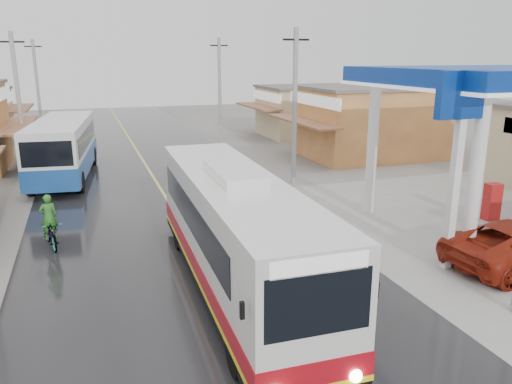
# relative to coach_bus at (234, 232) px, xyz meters

# --- Properties ---
(ground) EXTENTS (120.00, 120.00, 0.00)m
(ground) POSITION_rel_coach_bus_xyz_m (-0.38, -3.88, -1.74)
(ground) COLOR slate
(ground) RESTS_ON ground
(road) EXTENTS (12.00, 90.00, 0.02)m
(road) POSITION_rel_coach_bus_xyz_m (-0.38, 11.12, -1.73)
(road) COLOR black
(road) RESTS_ON ground
(centre_line) EXTENTS (0.15, 90.00, 0.01)m
(centre_line) POSITION_rel_coach_bus_xyz_m (-0.38, 11.12, -1.71)
(centre_line) COLOR #D8CC4C
(centre_line) RESTS_ON road
(shopfronts_right) EXTENTS (11.00, 44.00, 4.80)m
(shopfronts_right) POSITION_rel_coach_bus_xyz_m (14.62, 8.12, -1.74)
(shopfronts_right) COLOR #BDB7A6
(shopfronts_right) RESTS_ON ground
(utility_poles_left) EXTENTS (1.60, 50.00, 8.00)m
(utility_poles_left) POSITION_rel_coach_bus_xyz_m (-7.38, 12.12, -1.74)
(utility_poles_left) COLOR gray
(utility_poles_left) RESTS_ON ground
(utility_poles_right) EXTENTS (1.60, 36.00, 8.00)m
(utility_poles_right) POSITION_rel_coach_bus_xyz_m (6.62, 11.12, -1.74)
(utility_poles_right) COLOR gray
(utility_poles_right) RESTS_ON ground
(coach_bus) EXTENTS (2.86, 11.60, 3.60)m
(coach_bus) POSITION_rel_coach_bus_xyz_m (0.00, 0.00, 0.00)
(coach_bus) COLOR silver
(coach_bus) RESTS_ON road
(second_bus) EXTENTS (3.70, 9.93, 3.22)m
(second_bus) POSITION_rel_coach_bus_xyz_m (-5.01, 16.12, -0.00)
(second_bus) COLOR silver
(second_bus) RESTS_ON road
(cyclist) EXTENTS (1.05, 1.95, 2.00)m
(cyclist) POSITION_rel_coach_bus_xyz_m (-5.26, 5.19, -1.08)
(cyclist) COLOR black
(cyclist) RESTS_ON ground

